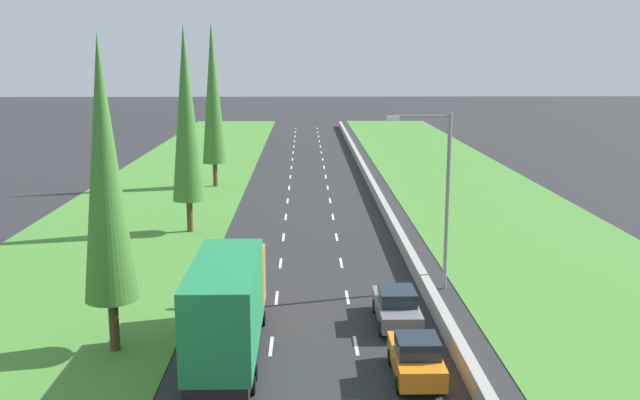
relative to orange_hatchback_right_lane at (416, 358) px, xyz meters
name	(u,v)px	position (x,y,z in m)	size (l,w,h in m)	color
ground_plane	(309,194)	(-3.74, 36.12, -0.84)	(300.00, 300.00, 0.00)	#28282B
grass_verge_left	(162,194)	(-16.39, 36.12, -0.82)	(14.00, 140.00, 0.04)	#478433
grass_verge_right	(474,193)	(10.61, 36.12, -0.82)	(14.00, 140.00, 0.04)	#478433
median_barrier	(374,189)	(1.96, 36.12, -0.41)	(0.44, 120.00, 0.85)	#9E9B93
lane_markings	(309,194)	(-3.74, 36.12, -0.83)	(3.64, 116.00, 0.01)	white
orange_hatchback_right_lane	(416,358)	(0.00, 0.00, 0.00)	(1.74, 3.90, 1.72)	orange
grey_sedan_right_lane	(397,306)	(-0.01, 5.56, -0.02)	(1.82, 4.50, 1.64)	slate
green_box_truck_left_lane	(228,306)	(-7.08, 1.99, 1.35)	(2.46, 9.40, 4.18)	black
poplar_tree_second	(105,171)	(-11.79, 2.85, 6.53)	(2.12, 2.12, 12.63)	#4C3823
poplar_tree_third	(186,114)	(-11.87, 22.80, 7.13)	(2.15, 2.15, 13.83)	#4C3823
poplar_tree_fourth	(213,94)	(-12.23, 39.92, 7.59)	(2.17, 2.17, 14.74)	#4C3823
street_light_mast	(441,189)	(2.73, 10.36, 4.40)	(3.20, 0.28, 9.00)	gray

